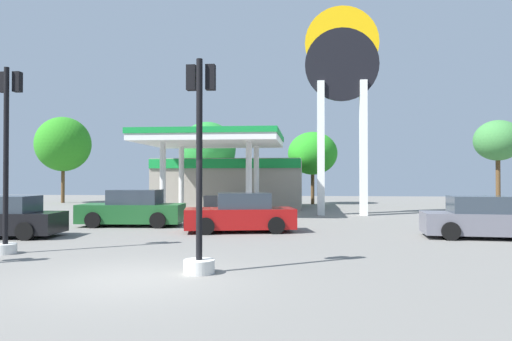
% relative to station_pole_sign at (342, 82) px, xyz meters
% --- Properties ---
extents(ground_plane, '(90.00, 90.00, 0.00)m').
position_rel_station_pole_sign_xyz_m(ground_plane, '(-5.56, -17.41, -7.50)').
color(ground_plane, slate).
rests_on(ground_plane, ground).
extents(gas_station, '(9.88, 13.46, 4.63)m').
position_rel_station_pole_sign_xyz_m(gas_station, '(-7.27, 5.13, -5.44)').
color(gas_station, gray).
rests_on(gas_station, ground).
extents(station_pole_sign, '(4.14, 0.56, 11.81)m').
position_rel_station_pole_sign_xyz_m(station_pole_sign, '(0.00, 0.00, 0.00)').
color(station_pole_sign, white).
rests_on(station_pole_sign, ground).
extents(car_0, '(4.56, 2.28, 1.59)m').
position_rel_station_pole_sign_xyz_m(car_0, '(-9.59, -6.92, -6.78)').
color(car_0, black).
rests_on(car_0, ground).
extents(car_1, '(4.25, 2.16, 1.47)m').
position_rel_station_pole_sign_xyz_m(car_1, '(4.13, -9.69, -6.83)').
color(car_1, black).
rests_on(car_1, ground).
extents(car_2, '(4.53, 2.62, 1.52)m').
position_rel_station_pole_sign_xyz_m(car_2, '(-4.59, -8.63, -6.81)').
color(car_2, black).
rests_on(car_2, ground).
extents(car_3, '(4.23, 2.13, 1.47)m').
position_rel_station_pole_sign_xyz_m(car_3, '(-12.76, -11.17, -6.83)').
color(car_3, black).
rests_on(car_3, ground).
extents(traffic_signal_0, '(0.65, 0.66, 5.21)m').
position_rel_station_pole_sign_xyz_m(traffic_signal_0, '(-10.36, -14.55, -5.19)').
color(traffic_signal_0, silver).
rests_on(traffic_signal_0, ground).
extents(traffic_signal_2, '(0.69, 0.70, 4.77)m').
position_rel_station_pole_sign_xyz_m(traffic_signal_2, '(-4.39, -16.65, -5.68)').
color(traffic_signal_2, silver).
rests_on(traffic_signal_2, ground).
extents(tree_0, '(4.52, 4.52, 7.17)m').
position_rel_station_pole_sign_xyz_m(tree_0, '(-22.21, 10.73, -2.60)').
color(tree_0, brown).
rests_on(tree_0, ground).
extents(tree_1, '(4.60, 4.60, 6.64)m').
position_rel_station_pole_sign_xyz_m(tree_1, '(-9.99, 10.95, -3.12)').
color(tree_1, brown).
rests_on(tree_1, ground).
extents(tree_2, '(3.91, 3.91, 5.74)m').
position_rel_station_pole_sign_xyz_m(tree_2, '(-1.49, 10.91, -3.47)').
color(tree_2, brown).
rests_on(tree_2, ground).
extents(tree_3, '(3.35, 3.35, 6.30)m').
position_rel_station_pole_sign_xyz_m(tree_3, '(11.91, 9.19, -2.71)').
color(tree_3, brown).
rests_on(tree_3, ground).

